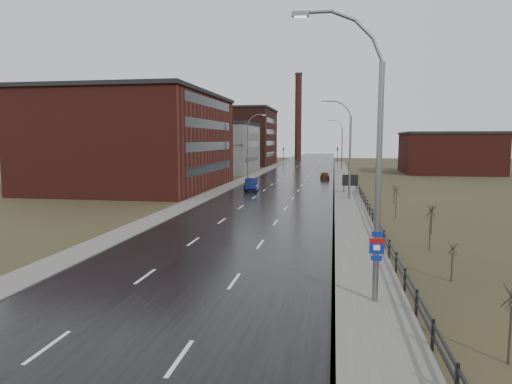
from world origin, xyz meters
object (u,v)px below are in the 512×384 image
(streetlight_main, at_px, (371,161))
(car_far, at_px, (325,176))
(billboard, at_px, (350,181))
(car_near, at_px, (252,185))

(streetlight_main, bearing_deg, car_far, 92.78)
(billboard, relative_size, car_far, 0.65)
(streetlight_main, bearing_deg, billboard, 89.10)
(billboard, bearing_deg, streetlight_main, -90.90)
(streetlight_main, height_order, car_near, streetlight_main)
(billboard, height_order, car_near, billboard)
(car_near, xyz_separation_m, car_far, (9.41, 19.89, -0.17))
(billboard, bearing_deg, car_far, 99.69)
(streetlight_main, xyz_separation_m, car_near, (-12.38, 41.25, -5.24))
(car_far, bearing_deg, streetlight_main, 89.68)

